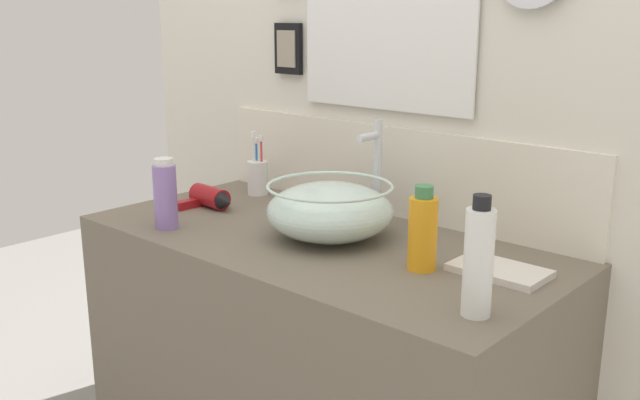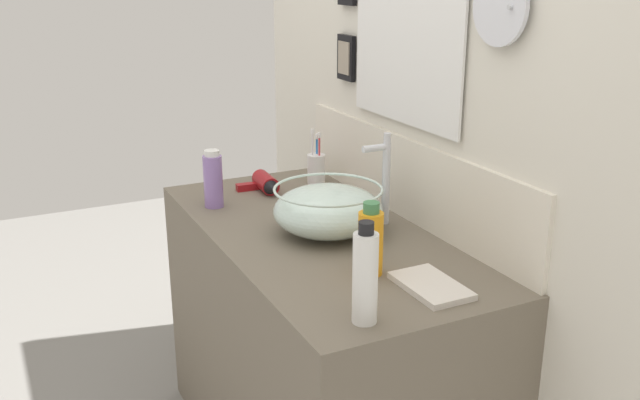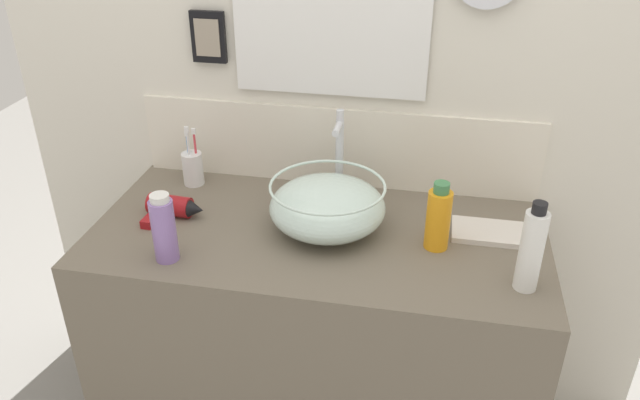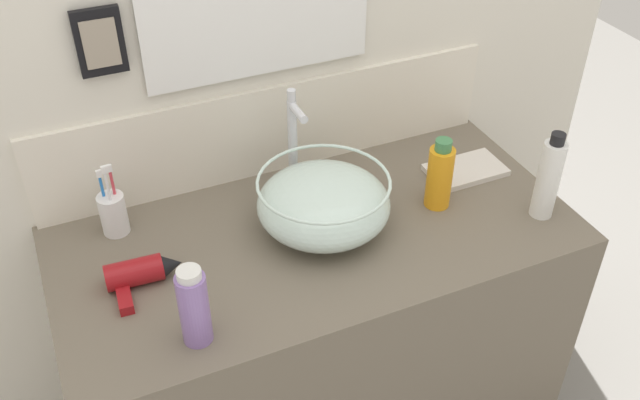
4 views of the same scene
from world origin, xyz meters
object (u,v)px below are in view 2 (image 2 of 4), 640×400
object	(u,v)px
spray_bottle	(213,180)
faucet	(384,174)
toothbrush_cup	(316,168)
soap_dispenser	(370,241)
hand_towel	(431,286)
shampoo_bottle	(365,276)
glass_bowl_sink	(328,210)
hair_drier	(265,184)

from	to	relation	value
spray_bottle	faucet	bearing A→B (deg)	47.19
faucet	toothbrush_cup	world-z (taller)	faucet
soap_dispenser	hand_towel	bearing A→B (deg)	31.38
soap_dispenser	shampoo_bottle	bearing A→B (deg)	-32.65
soap_dispenser	shampoo_bottle	world-z (taller)	shampoo_bottle
glass_bowl_sink	spray_bottle	size ratio (longest dim) A/B	1.70
hand_towel	faucet	bearing A→B (deg)	163.64
glass_bowl_sink	hair_drier	size ratio (longest dim) A/B	1.87
spray_bottle	hand_towel	distance (m)	0.87
hand_towel	toothbrush_cup	bearing A→B (deg)	171.80
hair_drier	spray_bottle	distance (m)	0.23
toothbrush_cup	spray_bottle	xyz separation A→B (m)	(0.09, -0.41, 0.03)
glass_bowl_sink	toothbrush_cup	distance (m)	0.50
glass_bowl_sink	faucet	bearing A→B (deg)	90.00
hair_drier	soap_dispenser	world-z (taller)	soap_dispenser
shampoo_bottle	hair_drier	bearing A→B (deg)	170.86
faucet	shampoo_bottle	xyz separation A→B (m)	(0.52, -0.36, -0.05)
spray_bottle	hand_towel	bearing A→B (deg)	18.71
hair_drier	shampoo_bottle	world-z (taller)	shampoo_bottle
hand_towel	shampoo_bottle	bearing A→B (deg)	-72.16
hair_drier	soap_dispenser	size ratio (longest dim) A/B	0.89
hair_drier	soap_dispenser	xyz separation A→B (m)	(0.75, -0.02, 0.06)
faucet	shampoo_bottle	distance (m)	0.63
soap_dispenser	spray_bottle	xyz separation A→B (m)	(-0.68, -0.19, 0.00)
faucet	glass_bowl_sink	bearing A→B (deg)	-90.00
spray_bottle	shampoo_bottle	bearing A→B (deg)	3.31
glass_bowl_sink	toothbrush_cup	size ratio (longest dim) A/B	1.60
toothbrush_cup	soap_dispenser	bearing A→B (deg)	-15.97
faucet	hair_drier	world-z (taller)	faucet
faucet	soap_dispenser	xyz separation A→B (m)	(0.30, -0.22, -0.07)
toothbrush_cup	hand_towel	bearing A→B (deg)	-8.20
hand_towel	glass_bowl_sink	bearing A→B (deg)	-172.82
soap_dispenser	spray_bottle	size ratio (longest dim) A/B	1.02
toothbrush_cup	faucet	bearing A→B (deg)	-0.07
hair_drier	hand_towel	size ratio (longest dim) A/B	0.83
hand_towel	spray_bottle	bearing A→B (deg)	-161.29
shampoo_bottle	spray_bottle	xyz separation A→B (m)	(-0.89, -0.05, -0.02)
shampoo_bottle	hand_towel	size ratio (longest dim) A/B	1.14
hair_drier	hand_towel	xyz separation A→B (m)	(0.89, 0.07, -0.02)
soap_dispenser	spray_bottle	bearing A→B (deg)	-164.29
hair_drier	toothbrush_cup	distance (m)	0.20
hair_drier	soap_dispenser	distance (m)	0.75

